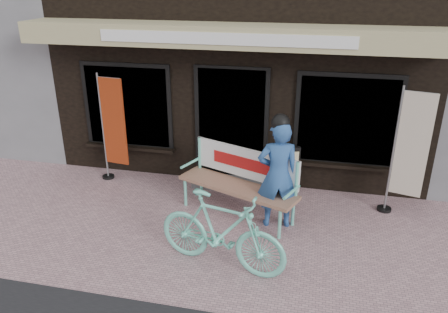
% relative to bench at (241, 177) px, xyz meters
% --- Properties ---
extents(ground, '(70.00, 70.00, 0.00)m').
position_rel_bench_xyz_m(ground, '(-0.39, -0.87, -0.64)').
color(ground, '#B1878D').
rests_on(ground, ground).
extents(storefront, '(7.00, 6.77, 6.00)m').
position_rel_bench_xyz_m(storefront, '(-0.39, 4.09, 2.35)').
color(storefront, black).
rests_on(storefront, ground).
extents(bench, '(2.06, 1.21, 1.09)m').
position_rel_bench_xyz_m(bench, '(0.00, 0.00, 0.00)').
color(bench, '#70DBC1').
rests_on(bench, ground).
extents(person, '(0.70, 0.53, 1.82)m').
position_rel_bench_xyz_m(person, '(0.61, -0.25, 0.25)').
color(person, '#2A5291').
rests_on(person, ground).
extents(bicycle, '(1.88, 0.90, 1.09)m').
position_rel_bench_xyz_m(bicycle, '(0.02, -1.48, -0.10)').
color(bicycle, '#70DBC1').
rests_on(bicycle, ground).
extents(nobori_red, '(0.61, 0.25, 2.05)m').
position_rel_bench_xyz_m(nobori_red, '(-2.54, 0.71, 0.42)').
color(nobori_red, gray).
rests_on(nobori_red, ground).
extents(nobori_cream, '(0.63, 0.28, 2.13)m').
position_rel_bench_xyz_m(nobori_cream, '(2.55, 0.53, 0.46)').
color(nobori_cream, gray).
rests_on(nobori_cream, ground).
extents(menu_stand, '(0.44, 0.21, 0.87)m').
position_rel_bench_xyz_m(menu_stand, '(0.67, 0.89, -0.19)').
color(menu_stand, black).
rests_on(menu_stand, ground).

